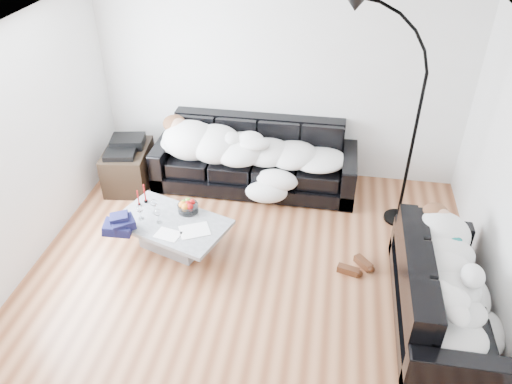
% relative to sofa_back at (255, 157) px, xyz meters
% --- Properties ---
extents(ground, '(5.00, 5.00, 0.00)m').
position_rel_sofa_back_xyz_m(ground, '(0.26, -1.77, -0.45)').
color(ground, brown).
rests_on(ground, ground).
extents(wall_back, '(5.00, 0.02, 2.60)m').
position_rel_sofa_back_xyz_m(wall_back, '(0.26, 0.48, 0.85)').
color(wall_back, silver).
rests_on(wall_back, ground).
extents(wall_left, '(0.02, 4.50, 2.60)m').
position_rel_sofa_back_xyz_m(wall_left, '(-2.24, -1.77, 0.85)').
color(wall_left, silver).
rests_on(wall_left, ground).
extents(ceiling, '(5.00, 5.00, 0.00)m').
position_rel_sofa_back_xyz_m(ceiling, '(0.26, -1.77, 2.15)').
color(ceiling, white).
rests_on(ceiling, ground).
extents(sofa_back, '(2.77, 0.96, 0.91)m').
position_rel_sofa_back_xyz_m(sofa_back, '(0.00, 0.00, 0.00)').
color(sofa_back, black).
rests_on(sofa_back, ground).
extents(sofa_right, '(0.85, 1.99, 0.80)m').
position_rel_sofa_back_xyz_m(sofa_right, '(2.24, -2.11, -0.05)').
color(sofa_right, black).
rests_on(sofa_right, ground).
extents(sleeper_back, '(2.34, 0.81, 0.47)m').
position_rel_sofa_back_xyz_m(sleeper_back, '(0.00, -0.05, 0.20)').
color(sleeper_back, white).
rests_on(sleeper_back, sofa_back).
extents(sleeper_right, '(0.72, 1.70, 0.42)m').
position_rel_sofa_back_xyz_m(sleeper_right, '(2.24, -2.11, 0.18)').
color(sleeper_right, white).
rests_on(sleeper_right, sofa_right).
extents(teal_cushion, '(0.42, 0.38, 0.20)m').
position_rel_sofa_back_xyz_m(teal_cushion, '(2.18, -1.50, 0.27)').
color(teal_cushion, '#0E6762').
rests_on(teal_cushion, sofa_right).
extents(coffee_table, '(1.47, 1.13, 0.38)m').
position_rel_sofa_back_xyz_m(coffee_table, '(-0.74, -1.48, -0.26)').
color(coffee_table, '#939699').
rests_on(coffee_table, ground).
extents(fruit_bowl, '(0.31, 0.31, 0.15)m').
position_rel_sofa_back_xyz_m(fruit_bowl, '(-0.59, -1.26, 0.00)').
color(fruit_bowl, white).
rests_on(fruit_bowl, coffee_table).
extents(wine_glass_a, '(0.09, 0.09, 0.19)m').
position_rel_sofa_back_xyz_m(wine_glass_a, '(-0.97, -1.36, 0.02)').
color(wine_glass_a, white).
rests_on(wine_glass_a, coffee_table).
extents(wine_glass_b, '(0.10, 0.10, 0.18)m').
position_rel_sofa_back_xyz_m(wine_glass_b, '(-1.10, -1.49, 0.02)').
color(wine_glass_b, white).
rests_on(wine_glass_b, coffee_table).
extents(wine_glass_c, '(0.09, 0.09, 0.19)m').
position_rel_sofa_back_xyz_m(wine_glass_c, '(-0.87, -1.52, 0.02)').
color(wine_glass_c, white).
rests_on(wine_glass_c, coffee_table).
extents(candle_left, '(0.04, 0.04, 0.21)m').
position_rel_sofa_back_xyz_m(candle_left, '(-1.21, -1.25, 0.03)').
color(candle_left, maroon).
rests_on(candle_left, coffee_table).
extents(candle_right, '(0.05, 0.05, 0.25)m').
position_rel_sofa_back_xyz_m(candle_right, '(-1.16, -1.17, 0.05)').
color(candle_right, maroon).
rests_on(candle_right, coffee_table).
extents(newspaper_a, '(0.41, 0.38, 0.01)m').
position_rel_sofa_back_xyz_m(newspaper_a, '(-0.42, -1.61, -0.07)').
color(newspaper_a, silver).
rests_on(newspaper_a, coffee_table).
extents(newspaper_b, '(0.31, 0.25, 0.01)m').
position_rel_sofa_back_xyz_m(newspaper_b, '(-0.70, -1.73, -0.07)').
color(newspaper_b, silver).
rests_on(newspaper_b, coffee_table).
extents(navy_jacket, '(0.39, 0.35, 0.17)m').
position_rel_sofa_back_xyz_m(navy_jacket, '(-1.24, -1.74, 0.09)').
color(navy_jacket, black).
rests_on(navy_jacket, coffee_table).
extents(shoes, '(0.50, 0.45, 0.09)m').
position_rel_sofa_back_xyz_m(shoes, '(1.42, -1.53, -0.41)').
color(shoes, '#472311').
rests_on(shoes, ground).
extents(av_cabinet, '(0.66, 0.89, 0.57)m').
position_rel_sofa_back_xyz_m(av_cabinet, '(-1.74, -0.28, -0.17)').
color(av_cabinet, black).
rests_on(av_cabinet, ground).
extents(stereo, '(0.50, 0.42, 0.13)m').
position_rel_sofa_back_xyz_m(stereo, '(-1.74, -0.28, 0.18)').
color(stereo, black).
rests_on(stereo, av_cabinet).
extents(floor_lamp, '(0.95, 0.64, 2.42)m').
position_rel_sofa_back_xyz_m(floor_lamp, '(1.96, -0.49, 0.76)').
color(floor_lamp, black).
rests_on(floor_lamp, ground).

